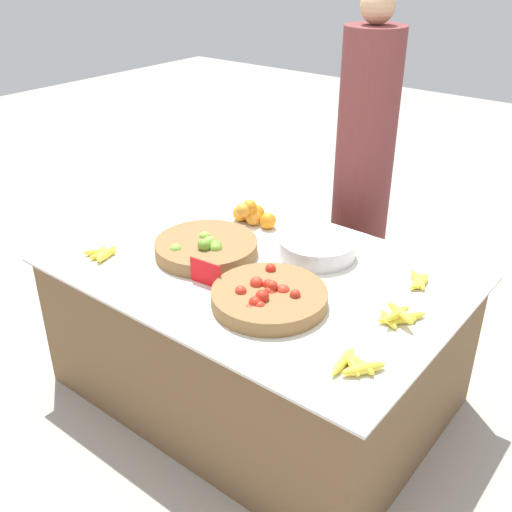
{
  "coord_description": "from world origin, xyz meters",
  "views": [
    {
      "loc": [
        1.3,
        -1.64,
        1.8
      ],
      "look_at": [
        0.0,
        0.0,
        0.68
      ],
      "focal_mm": 42.0,
      "sensor_mm": 36.0,
      "label": 1
    }
  ],
  "objects_px": {
    "metal_bowl": "(317,247)",
    "price_sign": "(206,273)",
    "lime_bowl": "(206,247)",
    "tomato_basket": "(269,297)",
    "vendor_person": "(363,176)"
  },
  "relations": [
    {
      "from": "tomato_basket",
      "to": "price_sign",
      "type": "distance_m",
      "value": 0.27
    },
    {
      "from": "lime_bowl",
      "to": "tomato_basket",
      "type": "bearing_deg",
      "value": -18.34
    },
    {
      "from": "lime_bowl",
      "to": "vendor_person",
      "type": "height_order",
      "value": "vendor_person"
    },
    {
      "from": "tomato_basket",
      "to": "vendor_person",
      "type": "bearing_deg",
      "value": 102.19
    },
    {
      "from": "metal_bowl",
      "to": "price_sign",
      "type": "relative_size",
      "value": 2.28
    },
    {
      "from": "tomato_basket",
      "to": "vendor_person",
      "type": "relative_size",
      "value": 0.26
    },
    {
      "from": "metal_bowl",
      "to": "price_sign",
      "type": "bearing_deg",
      "value": -113.7
    },
    {
      "from": "lime_bowl",
      "to": "metal_bowl",
      "type": "height_order",
      "value": "lime_bowl"
    },
    {
      "from": "lime_bowl",
      "to": "tomato_basket",
      "type": "height_order",
      "value": "lime_bowl"
    },
    {
      "from": "lime_bowl",
      "to": "tomato_basket",
      "type": "relative_size",
      "value": 1.02
    },
    {
      "from": "tomato_basket",
      "to": "metal_bowl",
      "type": "xyz_separation_m",
      "value": [
        -0.07,
        0.42,
        0.01
      ]
    },
    {
      "from": "metal_bowl",
      "to": "vendor_person",
      "type": "xyz_separation_m",
      "value": [
        -0.16,
        0.65,
        0.08
      ]
    },
    {
      "from": "tomato_basket",
      "to": "vendor_person",
      "type": "distance_m",
      "value": 1.09
    },
    {
      "from": "price_sign",
      "to": "metal_bowl",
      "type": "bearing_deg",
      "value": 60.97
    },
    {
      "from": "lime_bowl",
      "to": "price_sign",
      "type": "relative_size",
      "value": 3.07
    }
  ]
}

